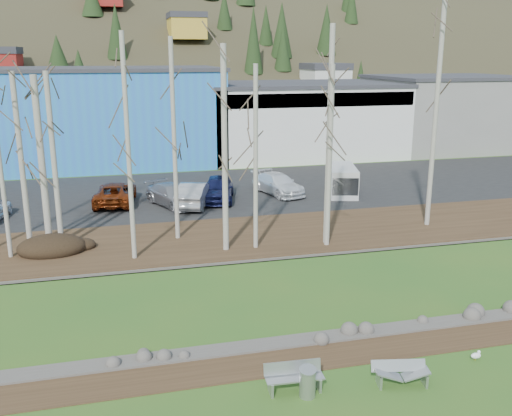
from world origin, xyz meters
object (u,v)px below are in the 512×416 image
object	(u,v)px
bench_damaged	(401,373)
seagull	(476,355)
car_2	(115,193)
car_6	(278,184)
litter_bin	(307,383)
van_white	(342,180)
car_4	(218,188)
car_5	(195,194)
bench_intact	(294,377)
car_3	(173,195)

from	to	relation	value
bench_damaged	seagull	size ratio (longest dim) A/B	4.17
car_2	car_6	size ratio (longest dim) A/B	1.06
seagull	car_6	bearing A→B (deg)	69.47
litter_bin	car_6	bearing A→B (deg)	75.62
van_white	car_4	bearing A→B (deg)	-166.29
car_6	car_5	bearing A→B (deg)	-179.10
car_5	van_white	size ratio (longest dim) A/B	1.01
car_5	van_white	xyz separation A→B (m)	(10.19, 0.71, 0.17)
bench_intact	seagull	size ratio (longest dim) A/B	4.27
litter_bin	car_2	distance (m)	23.50
bench_damaged	car_2	size ratio (longest dim) A/B	0.33
car_5	bench_intact	bearing A→B (deg)	109.63
seagull	bench_intact	bearing A→B (deg)	161.15
bench_intact	seagull	world-z (taller)	bench_intact
litter_bin	car_2	xyz separation A→B (m)	(-4.92, 22.97, 0.43)
seagull	van_white	distance (m)	21.78
car_5	van_white	world-z (taller)	van_white
car_4	seagull	bearing A→B (deg)	-65.20
car_2	car_4	bearing A→B (deg)	-179.20
van_white	seagull	bearing A→B (deg)	-85.56
bench_intact	bench_damaged	bearing A→B (deg)	-5.21
car_3	car_6	distance (m)	7.45
bench_intact	car_2	xyz separation A→B (m)	(-4.65, 22.59, 0.42)
car_2	bench_damaged	bearing A→B (deg)	116.26
bench_damaged	car_2	world-z (taller)	car_2
bench_intact	seagull	distance (m)	6.13
litter_bin	bench_intact	bearing A→B (deg)	125.17
car_6	litter_bin	bearing A→B (deg)	-120.37
car_4	car_3	bearing A→B (deg)	-154.77
bench_intact	bench_damaged	distance (m)	3.17
car_3	car_5	xyz separation A→B (m)	(1.33, -0.40, 0.10)
car_5	van_white	distance (m)	10.21
car_2	car_3	size ratio (longest dim) A/B	1.08
car_3	car_6	world-z (taller)	car_6
car_4	car_6	distance (m)	4.36
seagull	car_5	world-z (taller)	car_5
car_6	bench_damaged	bearing A→B (deg)	-113.49
litter_bin	car_5	size ratio (longest dim) A/B	0.17
seagull	litter_bin	bearing A→B (deg)	165.02
car_2	car_5	xyz separation A→B (m)	(4.84, -1.79, 0.07)
car_2	car_3	world-z (taller)	car_2
car_5	car_6	size ratio (longest dim) A/B	0.99
bench_intact	car_6	world-z (taller)	car_6
car_6	bench_intact	bearing A→B (deg)	-121.25
bench_intact	litter_bin	xyz separation A→B (m)	(0.27, -0.39, -0.02)
bench_intact	car_4	size ratio (longest dim) A/B	0.37
litter_bin	van_white	size ratio (longest dim) A/B	0.18
bench_damaged	car_3	world-z (taller)	car_3
bench_damaged	seagull	xyz separation A→B (m)	(2.99, 0.65, -0.20)
bench_intact	car_5	bearing A→B (deg)	93.00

